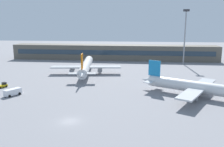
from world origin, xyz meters
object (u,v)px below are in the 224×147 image
airplane_mid (86,66)px  floodlight_tower_west (185,33)px  airplane_near (202,88)px  service_van_white (13,92)px  baggage_tug_yellow (3,85)px

airplane_mid → floodlight_tower_west: (47.64, 29.59, 13.34)m
airplane_near → service_van_white: airplane_near is taller
baggage_tug_yellow → floodlight_tower_west: 92.89m
airplane_near → service_van_white: size_ratio=6.77×
airplane_near → floodlight_tower_west: floodlight_tower_west is taller
baggage_tug_yellow → service_van_white: (8.38, -8.52, 0.31)m
airplane_mid → floodlight_tower_west: bearing=31.8°
airplane_near → floodlight_tower_west: 63.04m
airplane_mid → service_van_white: bearing=-113.4°
baggage_tug_yellow → floodlight_tower_west: size_ratio=0.13×
floodlight_tower_west → baggage_tug_yellow: bearing=-141.5°
airplane_near → baggage_tug_yellow: size_ratio=9.61×
service_van_white → airplane_near: bearing=4.1°
airplane_near → airplane_mid: (-42.59, 31.75, 0.29)m
baggage_tug_yellow → floodlight_tower_west: (71.58, 57.03, 15.90)m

